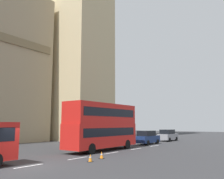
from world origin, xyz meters
The scene contains 7 objects.
ground_plane centered at (0.00, 0.00, 0.00)m, with size 160.00×160.00×0.00m, color #333335.
lane_centre_marking centered at (2.62, 0.00, 0.00)m, with size 34.40×0.16×0.01m.
double_decker_bus centered at (10.56, 2.00, 2.71)m, with size 9.50×2.54×4.90m.
sedan_lead centered at (20.37, 1.96, 0.91)m, with size 4.40×1.86×1.85m.
sedan_trailing centered at (28.10, 2.27, 0.91)m, with size 4.40×1.86×1.85m.
traffic_cone_middle centered at (4.11, -2.05, 0.28)m, with size 0.36×0.36×0.58m.
traffic_cone_east centered at (5.90, -1.69, 0.28)m, with size 0.36×0.36×0.58m.
Camera 1 is at (-9.75, -14.29, 2.79)m, focal length 38.81 mm.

